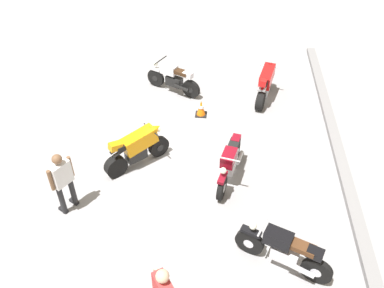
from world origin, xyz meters
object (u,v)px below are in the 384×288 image
(motorcycle_maroon_cruiser, at_px, (230,163))
(motorcycle_orange_sportbike, at_px, (137,148))
(motorcycle_black_cruiser, at_px, (284,250))
(motorcycle_red_sportbike, at_px, (266,83))
(motorcycle_silver_cruiser, at_px, (173,78))
(person_in_white_shirt, at_px, (63,179))
(traffic_cone, at_px, (201,108))

(motorcycle_maroon_cruiser, distance_m, motorcycle_orange_sportbike, 2.48)
(motorcycle_black_cruiser, bearing_deg, motorcycle_red_sportbike, -65.95)
(motorcycle_silver_cruiser, distance_m, motorcycle_orange_sportbike, 3.85)
(motorcycle_silver_cruiser, bearing_deg, motorcycle_red_sportbike, -156.68)
(motorcycle_orange_sportbike, bearing_deg, motorcycle_black_cruiser, -81.45)
(motorcycle_orange_sportbike, distance_m, person_in_white_shirt, 2.22)
(motorcycle_orange_sportbike, bearing_deg, person_in_white_shirt, -171.40)
(motorcycle_silver_cruiser, bearing_deg, person_in_white_shirt, 97.93)
(motorcycle_silver_cruiser, xyz_separation_m, traffic_cone, (1.30, 1.08, -0.26))
(motorcycle_black_cruiser, bearing_deg, traffic_cone, -45.07)
(motorcycle_maroon_cruiser, xyz_separation_m, motorcycle_orange_sportbike, (-0.25, -2.47, 0.07))
(motorcycle_maroon_cruiser, bearing_deg, motorcycle_black_cruiser, 37.12)
(motorcycle_red_sportbike, height_order, traffic_cone, motorcycle_red_sportbike)
(motorcycle_silver_cruiser, height_order, motorcycle_maroon_cruiser, same)
(motorcycle_red_sportbike, bearing_deg, traffic_cone, 134.33)
(motorcycle_red_sportbike, xyz_separation_m, motorcycle_maroon_cruiser, (3.98, -1.04, -0.07))
(motorcycle_orange_sportbike, xyz_separation_m, traffic_cone, (-2.53, 1.48, -0.33))
(person_in_white_shirt, height_order, traffic_cone, person_in_white_shirt)
(motorcycle_black_cruiser, height_order, traffic_cone, motorcycle_black_cruiser)
(motorcycle_red_sportbike, relative_size, motorcycle_maroon_cruiser, 0.94)
(motorcycle_orange_sportbike, xyz_separation_m, motorcycle_black_cruiser, (2.82, 3.66, -0.07))
(traffic_cone, bearing_deg, motorcycle_orange_sportbike, -30.26)
(person_in_white_shirt, bearing_deg, motorcycle_maroon_cruiser, -129.40)
(motorcycle_maroon_cruiser, relative_size, motorcycle_black_cruiser, 1.05)
(motorcycle_maroon_cruiser, xyz_separation_m, traffic_cone, (-2.78, -0.99, -0.26))
(motorcycle_black_cruiser, relative_size, person_in_white_shirt, 1.16)
(motorcycle_maroon_cruiser, relative_size, traffic_cone, 3.90)
(motorcycle_red_sportbike, relative_size, motorcycle_silver_cruiser, 1.00)
(motorcycle_red_sportbike, bearing_deg, person_in_white_shirt, 152.23)
(motorcycle_red_sportbike, xyz_separation_m, traffic_cone, (1.20, -2.03, -0.33))
(motorcycle_black_cruiser, xyz_separation_m, person_in_white_shirt, (-1.08, -4.99, 0.45))
(person_in_white_shirt, relative_size, traffic_cone, 3.20)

